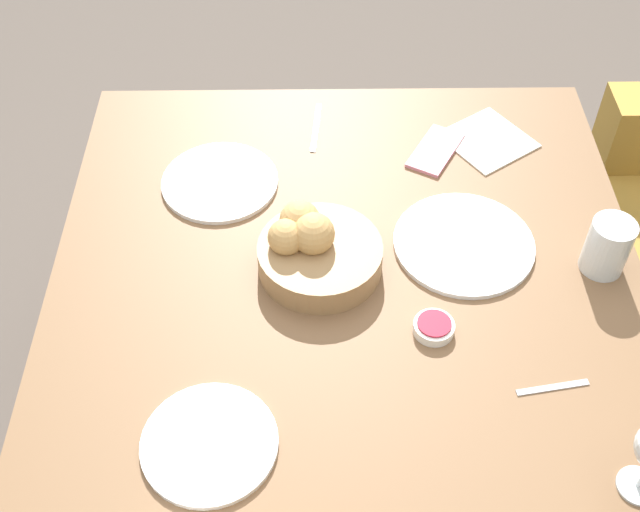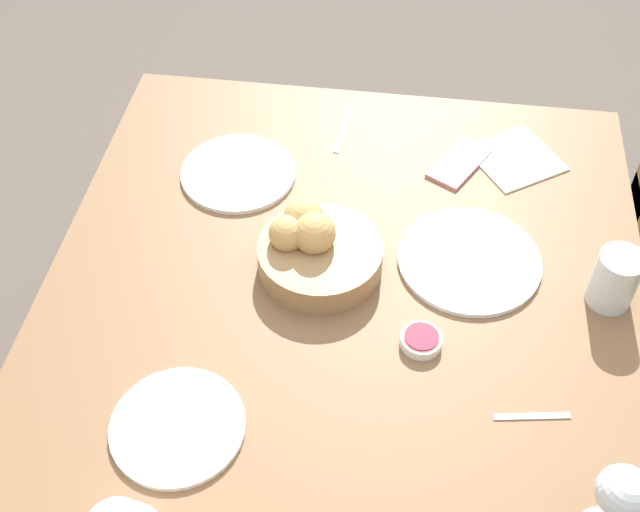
{
  "view_description": "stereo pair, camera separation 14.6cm",
  "coord_description": "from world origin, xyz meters",
  "px_view_note": "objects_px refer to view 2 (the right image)",
  "views": [
    {
      "loc": [
        0.91,
        -0.06,
        1.87
      ],
      "look_at": [
        -0.07,
        -0.05,
        0.78
      ],
      "focal_mm": 45.0,
      "sensor_mm": 36.0,
      "label": 1
    },
    {
      "loc": [
        0.9,
        0.08,
        1.87
      ],
      "look_at": [
        -0.07,
        -0.05,
        0.78
      ],
      "focal_mm": 45.0,
      "sensor_mm": 36.0,
      "label": 2
    }
  ],
  "objects_px": {
    "bread_basket": "(315,248)",
    "plate_near_right": "(178,426)",
    "wine_glass": "(623,495)",
    "knife_silver": "(344,128)",
    "plate_far_center": "(469,260)",
    "napkin": "(515,158)",
    "spoon_coffee": "(532,416)",
    "cell_phone": "(459,163)",
    "water_tumbler": "(615,279)",
    "jam_bowl_berry": "(421,340)",
    "plate_near_left": "(238,173)"
  },
  "relations": [
    {
      "from": "plate_near_right",
      "to": "cell_phone",
      "type": "xyz_separation_m",
      "value": [
        -0.68,
        0.42,
        -0.0
      ]
    },
    {
      "from": "cell_phone",
      "to": "plate_near_right",
      "type": "bearing_deg",
      "value": -31.79
    },
    {
      "from": "bread_basket",
      "to": "wine_glass",
      "type": "height_order",
      "value": "wine_glass"
    },
    {
      "from": "wine_glass",
      "to": "knife_silver",
      "type": "distance_m",
      "value": 0.97
    },
    {
      "from": "wine_glass",
      "to": "spoon_coffee",
      "type": "distance_m",
      "value": 0.22
    },
    {
      "from": "plate_near_right",
      "to": "bread_basket",
      "type": "bearing_deg",
      "value": 155.86
    },
    {
      "from": "plate_near_left",
      "to": "cell_phone",
      "type": "relative_size",
      "value": 1.41
    },
    {
      "from": "bread_basket",
      "to": "napkin",
      "type": "xyz_separation_m",
      "value": [
        -0.35,
        0.37,
        -0.04
      ]
    },
    {
      "from": "water_tumbler",
      "to": "jam_bowl_berry",
      "type": "relative_size",
      "value": 1.53
    },
    {
      "from": "plate_near_left",
      "to": "plate_near_right",
      "type": "height_order",
      "value": "same"
    },
    {
      "from": "bread_basket",
      "to": "plate_near_right",
      "type": "bearing_deg",
      "value": -24.14
    },
    {
      "from": "bread_basket",
      "to": "plate_far_center",
      "type": "bearing_deg",
      "value": 98.92
    },
    {
      "from": "bread_basket",
      "to": "plate_near_left",
      "type": "xyz_separation_m",
      "value": [
        -0.22,
        -0.19,
        -0.04
      ]
    },
    {
      "from": "plate_near_right",
      "to": "spoon_coffee",
      "type": "distance_m",
      "value": 0.56
    },
    {
      "from": "bread_basket",
      "to": "spoon_coffee",
      "type": "height_order",
      "value": "bread_basket"
    },
    {
      "from": "plate_near_right",
      "to": "plate_far_center",
      "type": "relative_size",
      "value": 0.8
    },
    {
      "from": "spoon_coffee",
      "to": "bread_basket",
      "type": "bearing_deg",
      "value": -125.34
    },
    {
      "from": "bread_basket",
      "to": "cell_phone",
      "type": "distance_m",
      "value": 0.41
    },
    {
      "from": "cell_phone",
      "to": "spoon_coffee",
      "type": "bearing_deg",
      "value": 12.22
    },
    {
      "from": "bread_basket",
      "to": "plate_far_center",
      "type": "relative_size",
      "value": 0.86
    },
    {
      "from": "knife_silver",
      "to": "plate_far_center",
      "type": "bearing_deg",
      "value": 38.02
    },
    {
      "from": "plate_near_left",
      "to": "plate_far_center",
      "type": "distance_m",
      "value": 0.51
    },
    {
      "from": "spoon_coffee",
      "to": "knife_silver",
      "type": "bearing_deg",
      "value": -150.51
    },
    {
      "from": "wine_glass",
      "to": "spoon_coffee",
      "type": "bearing_deg",
      "value": -152.37
    },
    {
      "from": "bread_basket",
      "to": "water_tumbler",
      "type": "distance_m",
      "value": 0.53
    },
    {
      "from": "spoon_coffee",
      "to": "cell_phone",
      "type": "height_order",
      "value": "cell_phone"
    },
    {
      "from": "bread_basket",
      "to": "spoon_coffee",
      "type": "xyz_separation_m",
      "value": [
        0.27,
        0.39,
        -0.04
      ]
    },
    {
      "from": "plate_far_center",
      "to": "napkin",
      "type": "height_order",
      "value": "plate_far_center"
    },
    {
      "from": "spoon_coffee",
      "to": "cell_phone",
      "type": "relative_size",
      "value": 0.74
    },
    {
      "from": "water_tumbler",
      "to": "jam_bowl_berry",
      "type": "bearing_deg",
      "value": -66.1
    },
    {
      "from": "plate_near_right",
      "to": "knife_silver",
      "type": "bearing_deg",
      "value": 167.39
    },
    {
      "from": "plate_far_center",
      "to": "water_tumbler",
      "type": "distance_m",
      "value": 0.26
    },
    {
      "from": "napkin",
      "to": "plate_far_center",
      "type": "bearing_deg",
      "value": -16.78
    },
    {
      "from": "wine_glass",
      "to": "knife_silver",
      "type": "xyz_separation_m",
      "value": [
        -0.84,
        -0.47,
        -0.11
      ]
    },
    {
      "from": "plate_near_left",
      "to": "plate_near_right",
      "type": "relative_size",
      "value": 1.11
    },
    {
      "from": "plate_far_center",
      "to": "wine_glass",
      "type": "relative_size",
      "value": 1.71
    },
    {
      "from": "spoon_coffee",
      "to": "cell_phone",
      "type": "xyz_separation_m",
      "value": [
        -0.59,
        -0.13,
        0.0
      ]
    },
    {
      "from": "wine_glass",
      "to": "napkin",
      "type": "bearing_deg",
      "value": -172.67
    },
    {
      "from": "jam_bowl_berry",
      "to": "napkin",
      "type": "height_order",
      "value": "jam_bowl_berry"
    },
    {
      "from": "wine_glass",
      "to": "knife_silver",
      "type": "bearing_deg",
      "value": -150.89
    },
    {
      "from": "plate_near_right",
      "to": "wine_glass",
      "type": "xyz_separation_m",
      "value": [
        0.08,
        0.64,
        0.11
      ]
    },
    {
      "from": "plate_near_right",
      "to": "plate_far_center",
      "type": "distance_m",
      "value": 0.61
    },
    {
      "from": "plate_far_center",
      "to": "spoon_coffee",
      "type": "bearing_deg",
      "value": 18.0
    },
    {
      "from": "plate_near_left",
      "to": "jam_bowl_berry",
      "type": "bearing_deg",
      "value": 46.27
    },
    {
      "from": "plate_far_center",
      "to": "jam_bowl_berry",
      "type": "bearing_deg",
      "value": -21.59
    },
    {
      "from": "bread_basket",
      "to": "plate_far_center",
      "type": "xyz_separation_m",
      "value": [
        -0.04,
        0.28,
        -0.04
      ]
    },
    {
      "from": "spoon_coffee",
      "to": "plate_near_right",
      "type": "bearing_deg",
      "value": -80.12
    },
    {
      "from": "plate_far_center",
      "to": "cell_phone",
      "type": "relative_size",
      "value": 1.6
    },
    {
      "from": "bread_basket",
      "to": "plate_near_left",
      "type": "relative_size",
      "value": 0.97
    },
    {
      "from": "plate_near_left",
      "to": "water_tumbler",
      "type": "distance_m",
      "value": 0.76
    }
  ]
}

